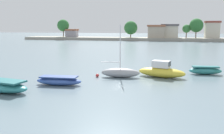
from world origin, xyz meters
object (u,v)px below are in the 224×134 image
Objects in this scene: moored_boat_4 at (120,73)px; moored_boat_5 at (161,71)px; moored_boat_6 at (205,70)px; moored_boat_3 at (59,81)px; moored_boat_2 at (2,86)px; mooring_buoy_1 at (97,75)px.

moored_boat_5 is (4.48, 1.14, 0.12)m from moored_boat_4.
moored_boat_5 is 1.46× the size of moored_boat_6.
moored_boat_6 reaches higher than moored_boat_3.
moored_boat_3 is 1.20× the size of moored_boat_6.
moored_boat_6 is at bearing 44.51° from moored_boat_2.
moored_boat_6 is at bearing 20.27° from mooring_buoy_1.
moored_boat_2 reaches higher than moored_boat_3.
moored_boat_2 is at bearing -130.48° from moored_boat_5.
moored_boat_4 is 2.64m from mooring_buoy_1.
moored_boat_2 is 0.98× the size of moored_boat_4.
mooring_buoy_1 is at bearing -164.12° from moored_boat_6.
moored_boat_2 is at bearing -127.98° from mooring_buoy_1.
moored_boat_2 reaches higher than mooring_buoy_1.
moored_boat_5 is at bearing 46.04° from moored_boat_2.
moored_boat_2 is at bearing -139.97° from moored_boat_3.
moored_boat_5 reaches higher than mooring_buoy_1.
moored_boat_4 is at bearing 53.97° from moored_boat_2.
moored_boat_2 is 16.50m from moored_boat_5.
moored_boat_5 is 5.85m from moored_boat_6.
moored_boat_6 is (18.45, 12.58, -0.05)m from moored_boat_2.
moored_boat_5 is 7.25m from mooring_buoy_1.
moored_boat_5 reaches higher than moored_boat_2.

